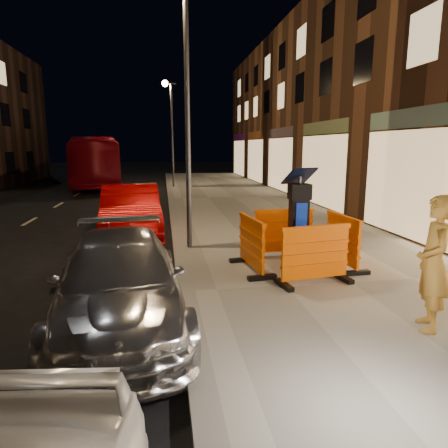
{
  "coord_description": "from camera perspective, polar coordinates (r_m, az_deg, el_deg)",
  "views": [
    {
      "loc": [
        -0.34,
        -6.51,
        2.59
      ],
      "look_at": [
        0.8,
        1.0,
        1.1
      ],
      "focal_mm": 32.0,
      "sensor_mm": 36.0,
      "label": 1
    }
  ],
  "objects": [
    {
      "name": "bus_doubledecker",
      "position": [
        27.52,
        -17.8,
        5.18
      ],
      "size": [
        4.32,
        11.47,
        3.12
      ],
      "primitive_type": "imported",
      "rotation": [
        0.0,
        0.0,
        0.16
      ],
      "color": "maroon",
      "rests_on": "ground"
    },
    {
      "name": "sidewalk",
      "position": [
        7.74,
        17.68,
        -8.42
      ],
      "size": [
        6.0,
        60.0,
        0.15
      ],
      "primitive_type": "cube",
      "color": "gray",
      "rests_on": "ground"
    },
    {
      "name": "man",
      "position": [
        5.97,
        27.75,
        -5.03
      ],
      "size": [
        0.65,
        0.78,
        1.83
      ],
      "primitive_type": "imported",
      "rotation": [
        0.0,
        0.0,
        -1.94
      ],
      "color": "#AD792B",
      "rests_on": "sidewalk"
    },
    {
      "name": "kerb",
      "position": [
        6.99,
        -5.35,
        -10.04
      ],
      "size": [
        0.3,
        60.0,
        0.15
      ],
      "primitive_type": "cube",
      "color": "slate",
      "rests_on": "ground"
    },
    {
      "name": "parking_kiosk",
      "position": [
        8.08,
        10.59,
        0.32
      ],
      "size": [
        0.65,
        0.65,
        1.91
      ],
      "primitive_type": "cube",
      "rotation": [
        0.0,
        0.0,
        0.08
      ],
      "color": "black",
      "rests_on": "sidewalk"
    },
    {
      "name": "barrier_front",
      "position": [
        7.3,
        12.9,
        -4.33
      ],
      "size": [
        1.45,
        0.79,
        1.07
      ],
      "primitive_type": "cube",
      "rotation": [
        0.0,
        0.0,
        0.17
      ],
      "color": "#FF6302",
      "rests_on": "sidewalk"
    },
    {
      "name": "barrier_back",
      "position": [
        9.04,
        8.54,
        -1.2
      ],
      "size": [
        1.39,
        0.61,
        1.07
      ],
      "primitive_type": "cube",
      "rotation": [
        0.0,
        0.0,
        0.03
      ],
      "color": "#FF6302",
      "rests_on": "sidewalk"
    },
    {
      "name": "car_silver",
      "position": [
        6.33,
        -14.37,
        -13.45
      ],
      "size": [
        2.19,
        4.57,
        1.28
      ],
      "primitive_type": "imported",
      "rotation": [
        0.0,
        0.0,
        0.09
      ],
      "color": "#B3B3B8",
      "rests_on": "ground"
    },
    {
      "name": "street_lamp_far",
      "position": [
        24.53,
        -7.4,
        12.32
      ],
      "size": [
        0.12,
        0.12,
        6.0
      ],
      "primitive_type": "cylinder",
      "color": "#3F3F44",
      "rests_on": "sidewalk"
    },
    {
      "name": "barrier_bldgside",
      "position": [
        8.52,
        16.54,
        -2.31
      ],
      "size": [
        0.63,
        1.4,
        1.07
      ],
      "primitive_type": "cube",
      "rotation": [
        0.0,
        0.0,
        1.62
      ],
      "color": "#FF6302",
      "rests_on": "sidewalk"
    },
    {
      "name": "barrier_kerbside",
      "position": [
        7.91,
        3.96,
        -2.88
      ],
      "size": [
        0.72,
        1.43,
        1.07
      ],
      "primitive_type": "cube",
      "rotation": [
        0.0,
        0.0,
        1.69
      ],
      "color": "#FF6302",
      "rests_on": "sidewalk"
    },
    {
      "name": "car_red",
      "position": [
        11.93,
        -13.02,
        -1.73
      ],
      "size": [
        1.94,
        4.62,
        1.49
      ],
      "primitive_type": "imported",
      "rotation": [
        0.0,
        0.0,
        0.08
      ],
      "color": "#950404",
      "rests_on": "ground"
    },
    {
      "name": "ground_plane",
      "position": [
        7.02,
        -5.33,
        -10.62
      ],
      "size": [
        120.0,
        120.0,
        0.0
      ],
      "primitive_type": "plane",
      "color": "black",
      "rests_on": "ground"
    },
    {
      "name": "street_lamp_mid",
      "position": [
        9.55,
        -5.23,
        14.41
      ],
      "size": [
        0.12,
        0.12,
        6.0
      ],
      "primitive_type": "cylinder",
      "color": "#3F3F44",
      "rests_on": "sidewalk"
    }
  ]
}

